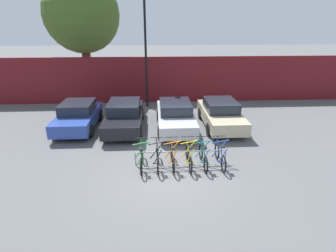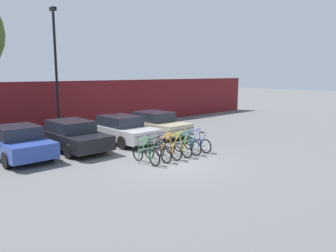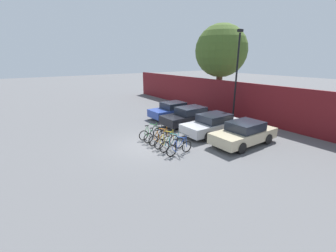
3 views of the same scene
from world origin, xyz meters
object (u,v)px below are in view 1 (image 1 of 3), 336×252
object	(u,v)px
bike_rack	(181,153)
car_blue	(78,116)
bicycle_teal	(203,157)
tree_behind_hoarding	(82,15)
bicycle_yellow	(189,157)
car_black	(124,115)
bicycle_green	(142,158)
bicycle_black	(158,158)
car_beige	(221,114)
car_silver	(175,115)
bicycle_orange	(173,158)
bicycle_blue	(220,156)
lamp_post	(146,45)

from	to	relation	value
bike_rack	car_blue	world-z (taller)	car_blue
bicycle_teal	car_blue	size ratio (longest dim) A/B	0.43
tree_behind_hoarding	bicycle_yellow	bearing A→B (deg)	-60.56
car_black	bicycle_green	bearing A→B (deg)	-75.95
bicycle_black	bicycle_teal	size ratio (longest dim) A/B	1.00
bicycle_black	car_beige	xyz separation A→B (m)	(3.44, 4.15, 0.31)
bicycle_black	car_silver	bearing A→B (deg)	73.20
car_black	car_silver	distance (m)	2.67
bicycle_black	tree_behind_hoarding	bearing A→B (deg)	111.69
bike_rack	bicycle_orange	size ratio (longest dim) A/B	2.09
bicycle_yellow	bicycle_teal	bearing A→B (deg)	2.28
bike_rack	bicycle_green	distance (m)	1.53
bicycle_yellow	bicycle_blue	world-z (taller)	same
bicycle_blue	car_blue	size ratio (longest dim) A/B	0.43
car_black	lamp_post	bearing A→B (deg)	73.52
bicycle_green	bicycle_blue	world-z (taller)	same
bicycle_green	car_blue	bearing A→B (deg)	126.26
bike_rack	car_black	bearing A→B (deg)	122.44
bicycle_teal	bicycle_orange	bearing A→B (deg)	-176.25
bicycle_black	bicycle_orange	distance (m)	0.58
bicycle_blue	tree_behind_hoarding	size ratio (longest dim) A/B	0.21
bike_rack	bicycle_black	world-z (taller)	bicycle_black
bicycle_teal	bicycle_blue	bearing A→B (deg)	3.75
bicycle_teal	car_silver	xyz separation A→B (m)	(-0.76, 4.01, 0.31)
tree_behind_hoarding	car_black	bearing A→B (deg)	-63.92
car_blue	car_silver	bearing A→B (deg)	-2.58
bike_rack	car_silver	xyz separation A→B (m)	(0.10, 3.87, 0.21)
bicycle_teal	tree_behind_hoarding	size ratio (longest dim) A/B	0.21
bicycle_teal	tree_behind_hoarding	distance (m)	13.73
bicycle_green	bicycle_orange	distance (m)	1.18
bicycle_orange	bicycle_teal	size ratio (longest dim) A/B	1.00
car_silver	bike_rack	bearing A→B (deg)	-91.43
bicycle_blue	car_beige	size ratio (longest dim) A/B	0.40
bicycle_teal	car_beige	xyz separation A→B (m)	(1.68, 4.15, 0.31)
car_blue	car_beige	world-z (taller)	same
car_blue	car_silver	world-z (taller)	same
car_black	bicycle_black	bearing A→B (deg)	-68.46
car_black	tree_behind_hoarding	xyz separation A→B (m)	(-3.22, 6.59, 5.00)
bike_rack	car_black	world-z (taller)	car_black
car_silver	car_beige	world-z (taller)	same
car_blue	bicycle_black	bearing A→B (deg)	-46.32
bicycle_orange	car_beige	world-z (taller)	car_beige
bicycle_orange	lamp_post	size ratio (longest dim) A/B	0.24
bicycle_orange	bicycle_yellow	xyz separation A→B (m)	(0.63, 0.00, 0.00)
lamp_post	tree_behind_hoarding	size ratio (longest dim) A/B	0.86
bicycle_teal	car_blue	distance (m)	7.21
bicycle_black	car_beige	size ratio (longest dim) A/B	0.40
bike_rack	bicycle_blue	xyz separation A→B (m)	(1.52, -0.15, -0.11)
car_silver	lamp_post	world-z (taller)	lamp_post
bicycle_blue	car_silver	bearing A→B (deg)	106.26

